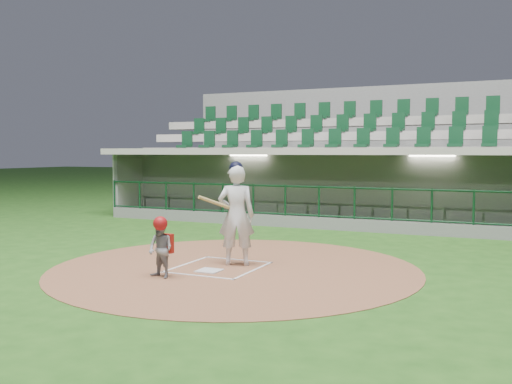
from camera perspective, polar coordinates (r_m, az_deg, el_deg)
ground at (r=11.60m, az=-3.01°, el=-7.32°), size 120.00×120.00×0.00m
dirt_circle at (r=11.29m, az=-2.12°, el=-7.60°), size 7.20×7.20×0.01m
home_plate at (r=10.99m, az=-4.72°, el=-7.84°), size 0.43×0.43×0.02m
batter_box_chalk at (r=11.33m, az=-3.72°, el=-7.50°), size 1.55×1.80×0.01m
dugout_structure at (r=18.70m, az=8.29°, el=-0.08°), size 16.40×3.70×3.00m
seating_deck at (r=21.65m, az=10.43°, el=1.68°), size 17.00×6.72×5.15m
batter at (r=11.41m, az=-2.00°, el=-2.20°), size 0.97×1.01×2.08m
catcher at (r=10.44m, az=-9.50°, el=-5.45°), size 0.58×0.50×1.12m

